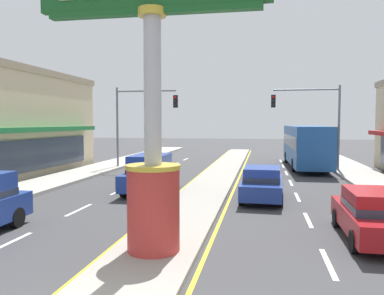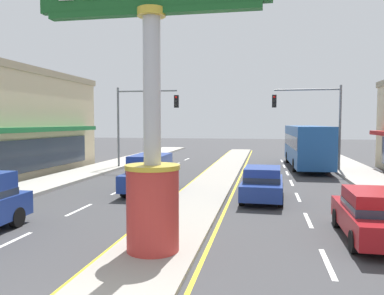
{
  "view_description": "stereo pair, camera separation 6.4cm",
  "coord_description": "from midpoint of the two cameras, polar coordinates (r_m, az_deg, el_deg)",
  "views": [
    {
      "loc": [
        2.81,
        -5.13,
        3.53
      ],
      "look_at": [
        0.22,
        9.0,
        2.6
      ],
      "focal_mm": 36.12,
      "sensor_mm": 36.0,
      "label": 1
    },
    {
      "loc": [
        2.88,
        -5.12,
        3.53
      ],
      "look_at": [
        0.22,
        9.0,
        2.6
      ],
      "focal_mm": 36.12,
      "sensor_mm": 36.0,
      "label": 2
    }
  ],
  "objects": [
    {
      "name": "traffic_light_left_side",
      "position": [
        29.54,
        -7.63,
        5.06
      ],
      "size": [
        4.86,
        0.46,
        6.2
      ],
      "color": "slate",
      "rests_on": "ground"
    },
    {
      "name": "sidewalk_left",
      "position": [
        24.59,
        -19.03,
        -4.54
      ],
      "size": [
        2.98,
        60.0,
        0.18
      ],
      "primitive_type": "cube",
      "color": "#ADA89E",
      "rests_on": "ground"
    },
    {
      "name": "traffic_light_right_side",
      "position": [
        29.22,
        17.71,
        4.93
      ],
      "size": [
        4.86,
        0.46,
        6.2
      ],
      "color": "slate",
      "rests_on": "ground"
    },
    {
      "name": "lane_markings",
      "position": [
        22.24,
        3.18,
        -5.43
      ],
      "size": [
        9.08,
        52.0,
        0.01
      ],
      "color": "silver",
      "rests_on": "ground"
    },
    {
      "name": "district_sign",
      "position": [
        10.1,
        -5.73,
        3.78
      ],
      "size": [
        6.08,
        1.45,
        7.74
      ],
      "color": "#B7332D",
      "rests_on": "median_strip"
    },
    {
      "name": "sedan_near_left_lane",
      "position": [
        12.86,
        25.45,
        -8.97
      ],
      "size": [
        1.86,
        4.31,
        1.53
      ],
      "color": "maroon",
      "rests_on": "ground"
    },
    {
      "name": "suv_far_left_oncoming",
      "position": [
        19.76,
        -6.11,
        -3.72
      ],
      "size": [
        2.05,
        4.65,
        1.9
      ],
      "color": "navy",
      "rests_on": "ground"
    },
    {
      "name": "sedan_far_right_lane",
      "position": [
        17.85,
        10.47,
        -5.2
      ],
      "size": [
        1.96,
        4.36,
        1.53
      ],
      "color": "navy",
      "rests_on": "ground"
    },
    {
      "name": "bus_near_right_lane",
      "position": [
        31.51,
        16.6,
        0.52
      ],
      "size": [
        2.75,
        11.25,
        3.26
      ],
      "color": "#1E5199",
      "rests_on": "ground"
    },
    {
      "name": "median_strip",
      "position": [
        23.55,
        3.61,
        -4.75
      ],
      "size": [
        2.34,
        52.0,
        0.14
      ],
      "primitive_type": "cube",
      "color": "gray",
      "rests_on": "ground"
    }
  ]
}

